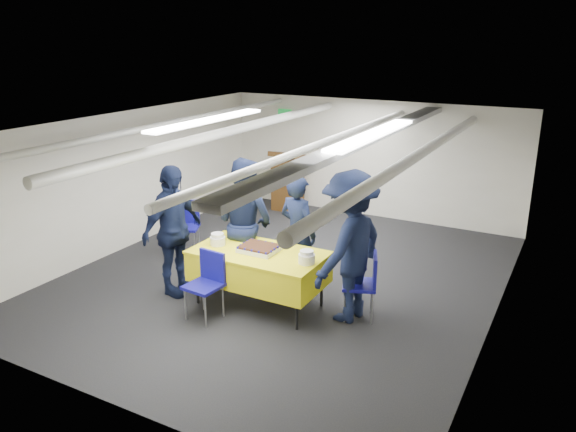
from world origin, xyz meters
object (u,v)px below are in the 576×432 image
(chair_near, at_px, (208,278))
(sailor_a, at_px, (298,233))
(podium, at_px, (288,181))
(sailor_b, at_px, (245,222))
(sailor_c, at_px, (173,231))
(sheet_cake, at_px, (259,248))
(serving_table, at_px, (259,266))
(sailor_d, at_px, (349,247))
(chair_left, at_px, (187,221))
(chair_right, at_px, (366,279))

(chair_near, height_order, sailor_a, sailor_a)
(podium, distance_m, chair_near, 4.77)
(sailor_b, bearing_deg, sailor_c, 53.21)
(sheet_cake, bearing_deg, chair_near, -124.89)
(serving_table, distance_m, sheet_cake, 0.25)
(sailor_a, xyz_separation_m, sailor_d, (0.99, -0.50, 0.14))
(chair_near, distance_m, sailor_c, 0.98)
(chair_left, relative_size, sailor_a, 0.52)
(chair_right, bearing_deg, sailor_d, -152.81)
(podium, height_order, chair_left, podium)
(chair_left, relative_size, sailor_b, 0.46)
(sheet_cake, distance_m, sailor_d, 1.21)
(chair_near, height_order, chair_left, same)
(podium, relative_size, chair_left, 1.44)
(serving_table, bearing_deg, chair_near, -125.18)
(podium, relative_size, sailor_c, 0.68)
(sailor_a, xyz_separation_m, sailor_c, (-1.44, -0.97, 0.09))
(serving_table, height_order, podium, podium)
(chair_near, relative_size, sailor_a, 0.52)
(sailor_c, bearing_deg, sailor_d, -75.05)
(chair_near, bearing_deg, sailor_c, 156.65)
(sailor_c, bearing_deg, chair_left, 36.31)
(chair_right, bearing_deg, podium, 130.43)
(sailor_d, bearing_deg, serving_table, -68.03)
(serving_table, xyz_separation_m, sheet_cake, (0.00, 0.01, 0.25))
(podium, bearing_deg, chair_right, -49.57)
(sheet_cake, bearing_deg, chair_left, 152.07)
(chair_right, height_order, sailor_d, sailor_d)
(chair_near, bearing_deg, sailor_d, 27.39)
(sheet_cake, bearing_deg, sailor_b, 137.24)
(chair_near, distance_m, sailor_a, 1.49)
(chair_near, xyz_separation_m, sailor_a, (0.61, 1.33, 0.30))
(chair_right, bearing_deg, sailor_a, 161.29)
(serving_table, relative_size, sailor_d, 0.90)
(serving_table, xyz_separation_m, sailor_d, (1.18, 0.24, 0.41))
(serving_table, distance_m, chair_right, 1.42)
(sheet_cake, relative_size, sailor_d, 0.26)
(serving_table, bearing_deg, chair_left, 151.84)
(serving_table, height_order, sailor_a, sailor_a)
(podium, bearing_deg, sailor_a, -59.33)
(sailor_c, relative_size, sailor_d, 0.95)
(chair_right, xyz_separation_m, sailor_d, (-0.20, -0.10, 0.44))
(sheet_cake, relative_size, chair_near, 0.58)
(sailor_c, bearing_deg, serving_table, -75.72)
(podium, distance_m, sailor_a, 3.79)
(chair_near, bearing_deg, sailor_b, 96.28)
(sheet_cake, distance_m, podium, 4.36)
(chair_left, bearing_deg, chair_right, -12.54)
(podium, height_order, sailor_b, sailor_b)
(sailor_a, relative_size, sailor_b, 0.89)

